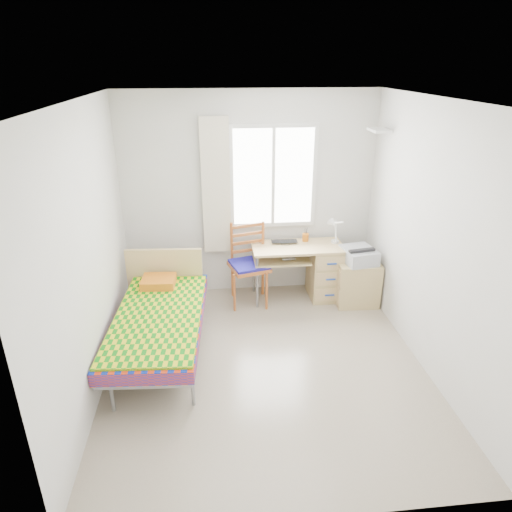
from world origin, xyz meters
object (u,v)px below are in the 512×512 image
Objects in this scene: bed at (159,317)px; chair at (249,260)px; desk at (320,269)px; printer at (359,255)px; cabinet at (356,282)px.

chair reaches higher than bed.
printer reaches higher than desk.
chair is 1.81× the size of cabinet.
bed is at bearing -152.67° from desk.
printer is (1.35, -0.20, 0.09)m from chair.
desk is 0.49m from cabinet.
chair is 2.15× the size of printer.
desk is at bearing 31.15° from bed.
bed is 1.90× the size of chair.
chair is at bearing 47.34° from bed.
bed is 2.54m from printer.
cabinet is at bearing -25.59° from desk.
cabinet is (1.36, -0.17, -0.29)m from chair.
cabinet is at bearing 22.60° from bed.
bed is at bearing -170.72° from printer.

